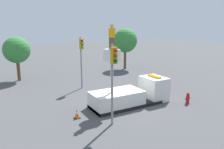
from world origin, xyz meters
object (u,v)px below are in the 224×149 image
Objects in this scene: bucket_truck at (131,95)px; fire_hydrant at (188,98)px; tree_right_bg at (17,50)px; traffic_light_across at (81,53)px; traffic_cone_rear at (77,114)px; tree_left_bg at (125,41)px; traffic_light_pole at (113,69)px; worker at (112,37)px.

bucket_truck is 4.67m from fire_hydrant.
fire_hydrant is 18.65m from tree_right_bg.
traffic_light_across is 1.02× the size of tree_right_bg.
traffic_cone_rear is 18.14m from tree_left_bg.
traffic_light_across is (1.42, 8.65, -0.02)m from traffic_light_pole.
tree_left_bg reaches higher than traffic_light_pole.
fire_hydrant is at bearing -20.24° from worker.
tree_right_bg is (-5.09, 6.56, -0.13)m from traffic_light_across.
traffic_light_pole reaches higher than traffic_light_across.
worker is 7.98m from fire_hydrant.
tree_left_bg is (9.27, 12.46, -1.36)m from worker.
traffic_light_across is 10.58m from fire_hydrant.
traffic_light_pole is 18.37m from tree_left_bg.
traffic_light_pole is 1.03× the size of tree_right_bg.
tree_left_bg is (10.61, 14.99, 0.41)m from traffic_light_pole.
worker reaches higher than bucket_truck.
worker is at bearing 180.00° from bucket_truck.
fire_hydrant is 9.01m from traffic_cone_rear.
tree_left_bg is at bearing -0.90° from tree_right_bg.
tree_right_bg reaches higher than bucket_truck.
tree_left_bg is at bearing 54.71° from traffic_light_pole.
tree_left_bg reaches higher than traffic_cone_rear.
tree_right_bg reaches higher than fire_hydrant.
traffic_light_across is 11.18m from tree_left_bg.
fire_hydrant is at bearing -27.60° from bucket_truck.
tree_right_bg is at bearing 118.03° from bucket_truck.
tree_left_bg is at bearing 34.58° from traffic_light_across.
worker is at bearing 159.76° from fire_hydrant.
traffic_light_pole is 8.77m from traffic_light_across.
traffic_light_across is at bearing 64.86° from traffic_cone_rear.
tree_left_bg is at bearing 58.82° from bucket_truck.
traffic_cone_rear is 0.13× the size of tree_right_bg.
traffic_light_across is at bearing 105.14° from bucket_truck.
bucket_truck is 1.27× the size of traffic_light_pole.
fire_hydrant is (5.78, -8.28, -3.18)m from traffic_light_across.
bucket_truck is at bearing -121.18° from tree_left_bg.
tree_right_bg is at bearing 111.61° from worker.
bucket_truck is at bearing 39.52° from traffic_light_pole.
worker is 5.93m from traffic_cone_rear.
tree_left_bg reaches higher than fire_hydrant.
bucket_truck is 9.82× the size of traffic_cone_rear.
bucket_truck is 14.92m from tree_left_bg.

